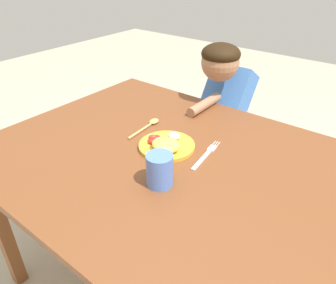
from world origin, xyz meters
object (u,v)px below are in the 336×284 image
at_px(plate, 166,145).
at_px(person, 225,123).
at_px(fork, 206,155).
at_px(drinking_cup, 160,170).
at_px(spoon, 149,124).

bearing_deg(plate, person, 97.40).
relative_size(fork, drinking_cup, 1.99).
height_order(drinking_cup, person, person).
bearing_deg(drinking_cup, spoon, 135.90).
bearing_deg(drinking_cup, person, 103.75).
distance_m(plate, drinking_cup, 0.20).
bearing_deg(fork, plate, 103.42).
relative_size(plate, drinking_cup, 1.96).
relative_size(fork, person, 0.21).
bearing_deg(drinking_cup, plate, 122.90).
height_order(spoon, person, person).
distance_m(plate, person, 0.63).
height_order(fork, person, person).
bearing_deg(drinking_cup, fork, 82.83).
bearing_deg(spoon, person, -14.20).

